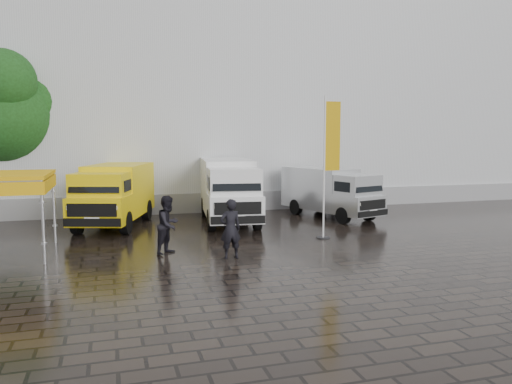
{
  "coord_description": "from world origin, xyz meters",
  "views": [
    {
      "loc": [
        -7.07,
        -17.01,
        3.83
      ],
      "look_at": [
        -1.39,
        2.2,
        1.63
      ],
      "focal_mm": 35.0,
      "sensor_mm": 36.0,
      "label": 1
    }
  ],
  "objects_px": {
    "van_white": "(229,191)",
    "flagpole": "(329,159)",
    "person_tent": "(168,225)",
    "van_yellow": "(114,196)",
    "person_front": "(230,229)",
    "wheelie_bin": "(339,198)",
    "van_silver": "(330,193)"
  },
  "relations": [
    {
      "from": "van_white",
      "to": "flagpole",
      "type": "distance_m",
      "value": 5.55
    },
    {
      "from": "flagpole",
      "to": "person_tent",
      "type": "relative_size",
      "value": 2.79
    },
    {
      "from": "van_white",
      "to": "flagpole",
      "type": "height_order",
      "value": "flagpole"
    },
    {
      "from": "van_yellow",
      "to": "person_front",
      "type": "bearing_deg",
      "value": -46.77
    },
    {
      "from": "van_yellow",
      "to": "wheelie_bin",
      "type": "height_order",
      "value": "van_yellow"
    },
    {
      "from": "person_front",
      "to": "person_tent",
      "type": "bearing_deg",
      "value": -39.6
    },
    {
      "from": "van_white",
      "to": "person_tent",
      "type": "bearing_deg",
      "value": -114.72
    },
    {
      "from": "van_silver",
      "to": "wheelie_bin",
      "type": "bearing_deg",
      "value": 39.15
    },
    {
      "from": "van_yellow",
      "to": "person_front",
      "type": "relative_size",
      "value": 3.0
    },
    {
      "from": "van_white",
      "to": "wheelie_bin",
      "type": "distance_m",
      "value": 7.49
    },
    {
      "from": "van_yellow",
      "to": "van_white",
      "type": "relative_size",
      "value": 0.88
    },
    {
      "from": "person_front",
      "to": "flagpole",
      "type": "bearing_deg",
      "value": -158.88
    },
    {
      "from": "van_silver",
      "to": "person_tent",
      "type": "xyz_separation_m",
      "value": [
        -8.31,
        -5.35,
        -0.21
      ]
    },
    {
      "from": "person_front",
      "to": "person_tent",
      "type": "relative_size",
      "value": 0.99
    },
    {
      "from": "van_silver",
      "to": "person_tent",
      "type": "bearing_deg",
      "value": -164.67
    },
    {
      "from": "van_white",
      "to": "van_silver",
      "type": "relative_size",
      "value": 1.2
    },
    {
      "from": "flagpole",
      "to": "wheelie_bin",
      "type": "bearing_deg",
      "value": 61.06
    },
    {
      "from": "van_white",
      "to": "wheelie_bin",
      "type": "relative_size",
      "value": 5.83
    },
    {
      "from": "van_yellow",
      "to": "person_front",
      "type": "xyz_separation_m",
      "value": [
        3.43,
        -7.04,
        -0.37
      ]
    },
    {
      "from": "wheelie_bin",
      "to": "person_tent",
      "type": "bearing_deg",
      "value": -138.5
    },
    {
      "from": "van_white",
      "to": "wheelie_bin",
      "type": "bearing_deg",
      "value": 29.51
    },
    {
      "from": "van_yellow",
      "to": "person_tent",
      "type": "height_order",
      "value": "van_yellow"
    },
    {
      "from": "person_tent",
      "to": "van_silver",
      "type": "bearing_deg",
      "value": -13.78
    },
    {
      "from": "van_yellow",
      "to": "wheelie_bin",
      "type": "xyz_separation_m",
      "value": [
        11.82,
        2.4,
        -0.76
      ]
    },
    {
      "from": "van_yellow",
      "to": "van_white",
      "type": "xyz_separation_m",
      "value": [
        4.94,
        -0.44,
        0.09
      ]
    },
    {
      "from": "person_tent",
      "to": "person_front",
      "type": "bearing_deg",
      "value": -81.32
    },
    {
      "from": "van_silver",
      "to": "van_yellow",
      "type": "bearing_deg",
      "value": 160.02
    },
    {
      "from": "wheelie_bin",
      "to": "van_yellow",
      "type": "bearing_deg",
      "value": -165.83
    },
    {
      "from": "van_yellow",
      "to": "flagpole",
      "type": "relative_size",
      "value": 1.06
    },
    {
      "from": "van_white",
      "to": "van_silver",
      "type": "xyz_separation_m",
      "value": [
        5.0,
        0.0,
        -0.23
      ]
    },
    {
      "from": "van_white",
      "to": "flagpole",
      "type": "relative_size",
      "value": 1.21
    },
    {
      "from": "van_yellow",
      "to": "van_silver",
      "type": "bearing_deg",
      "value": 14.72
    }
  ]
}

